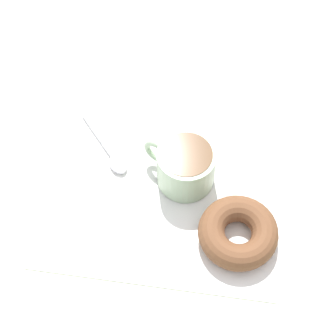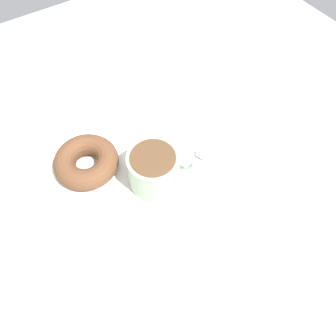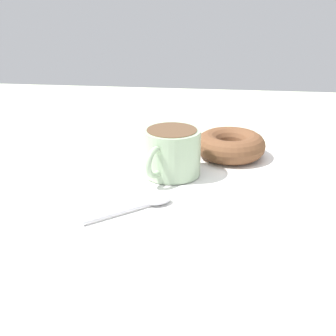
# 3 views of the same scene
# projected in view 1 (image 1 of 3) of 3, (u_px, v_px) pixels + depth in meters

# --- Properties ---
(ground_plane) EXTENTS (1.20, 1.20, 0.02)m
(ground_plane) POSITION_uv_depth(u_px,v_px,m) (155.00, 187.00, 0.87)
(ground_plane) COLOR beige
(napkin) EXTENTS (0.36, 0.36, 0.00)m
(napkin) POSITION_uv_depth(u_px,v_px,m) (168.00, 175.00, 0.87)
(napkin) COLOR white
(napkin) RESTS_ON ground_plane
(coffee_cup) EXTENTS (0.09, 0.11, 0.07)m
(coffee_cup) POSITION_uv_depth(u_px,v_px,m) (185.00, 166.00, 0.83)
(coffee_cup) COLOR #9EB793
(coffee_cup) RESTS_ON napkin
(donut) EXTENTS (0.11, 0.11, 0.04)m
(donut) POSITION_uv_depth(u_px,v_px,m) (238.00, 233.00, 0.79)
(donut) COLOR brown
(donut) RESTS_ON napkin
(spoon) EXTENTS (0.11, 0.10, 0.01)m
(spoon) POSITION_uv_depth(u_px,v_px,m) (112.00, 156.00, 0.88)
(spoon) COLOR silver
(spoon) RESTS_ON napkin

